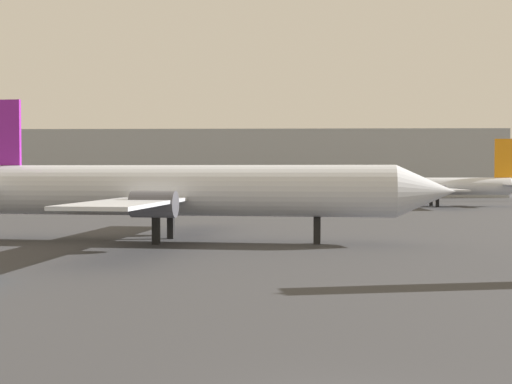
{
  "coord_description": "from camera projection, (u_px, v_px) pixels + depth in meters",
  "views": [
    {
      "loc": [
        -1.32,
        -11.73,
        4.75
      ],
      "look_at": [
        -3.1,
        50.15,
        2.82
      ],
      "focal_mm": 45.64,
      "sensor_mm": 36.0,
      "label": 1
    }
  ],
  "objects": [
    {
      "name": "terminal_building",
      "position": [
        251.0,
        164.0,
        131.94
      ],
      "size": [
        95.23,
        25.16,
        12.67
      ],
      "primitive_type": "cube",
      "color": "#999EA3",
      "rests_on": "ground_plane"
    },
    {
      "name": "airplane_on_taxiway",
      "position": [
        180.0,
        191.0,
        44.04
      ],
      "size": [
        35.88,
        26.99,
        9.81
      ],
      "rotation": [
        0.0,
        0.0,
        -0.11
      ],
      "color": "silver",
      "rests_on": "ground_plane"
    },
    {
      "name": "airplane_far_right",
      "position": [
        429.0,
        186.0,
        88.83
      ],
      "size": [
        28.03,
        18.9,
        9.27
      ],
      "rotation": [
        0.0,
        0.0,
        3.18
      ],
      "color": "silver",
      "rests_on": "ground_plane"
    }
  ]
}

